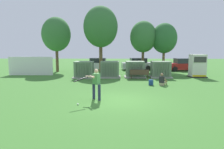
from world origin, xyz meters
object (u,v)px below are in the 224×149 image
Objects in this scene: generator_enclosure at (197,66)px; parked_car_left_of_center at (137,64)px; seated_spectator at (162,80)px; parked_car_leftmost at (97,64)px; transformer_east at (160,70)px; backpack at (151,83)px; parked_car_right_of_center at (182,65)px; transformer_mid_west at (110,70)px; transformer_mid_east at (135,70)px; transformer_west at (84,70)px; batter at (96,83)px; sports_ball at (78,104)px; park_bench at (139,74)px.

parked_car_left_of_center is at bearing 127.30° from generator_enclosure.
parked_car_leftmost is (-6.29, 11.65, 0.38)m from seated_spectator.
transformer_east reaches higher than backpack.
parked_car_right_of_center reaches higher than seated_spectator.
seated_spectator reaches higher than backpack.
transformer_mid_west is 1.00× the size of transformer_mid_east.
transformer_west and transformer_mid_east have the same top height.
transformer_mid_west and transformer_east have the same top height.
transformer_west is 4.77× the size of backpack.
batter is at bearing -121.49° from transformer_east.
generator_enclosure reaches higher than backpack.
batter reaches higher than parked_car_leftmost.
parked_car_right_of_center is at bearing 56.49° from transformer_east.
parked_car_right_of_center is (9.30, 6.51, -0.04)m from transformer_mid_west.
transformer_mid_east is 4.77× the size of backpack.
parked_car_leftmost is at bearing 95.31° from batter.
seated_spectator is at bearing -61.65° from parked_car_leftmost.
sports_ball is 8.01m from seated_spectator.
generator_enclosure is 14.60m from sports_ball.
transformer_east is at bearing 79.96° from seated_spectator.
batter reaches higher than transformer_east.
batter is 0.40× the size of parked_car_right_of_center.
transformer_west is 7.19m from backpack.
backpack is at bearing -80.26° from park_bench.
backpack is (0.88, -4.44, -0.57)m from transformer_mid_east.
transformer_mid_east is at bearing 69.51° from sports_ball.
transformer_mid_west and parked_car_right_of_center have the same top height.
seated_spectator is at bearing 44.46° from batter.
transformer_east is 0.49× the size of parked_car_leftmost.
generator_enclosure is 1.26× the size of park_bench.
transformer_mid_west and transformer_mid_east have the same top height.
parked_car_left_of_center is at bearing 64.80° from transformer_mid_west.
transformer_west is 7.69m from parked_car_leftmost.
transformer_east and parked_car_leftmost have the same top height.
transformer_mid_east is 4.75m from seated_spectator.
transformer_west is 2.18× the size of seated_spectator.
transformer_mid_west is 11.35m from parked_car_right_of_center.
transformer_mid_west is at bearing 6.14° from transformer_west.
transformer_west is 23.33× the size of sports_ball.
transformer_west is 1.15× the size of park_bench.
transformer_east is at bearing -78.09° from parked_car_left_of_center.
parked_car_right_of_center is at bearing 57.66° from batter.
transformer_mid_east is 23.33× the size of sports_ball.
parked_car_leftmost is (-4.83, 8.50, 0.22)m from park_bench.
batter reaches higher than park_bench.
transformer_east is 4.45m from seated_spectator.
generator_enclosure reaches higher than transformer_mid_west.
parked_car_left_of_center is (3.51, 7.46, -0.04)m from transformer_mid_west.
generator_enclosure is at bearing -94.35° from parked_car_right_of_center.
transformer_mid_west is 1.21× the size of batter.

